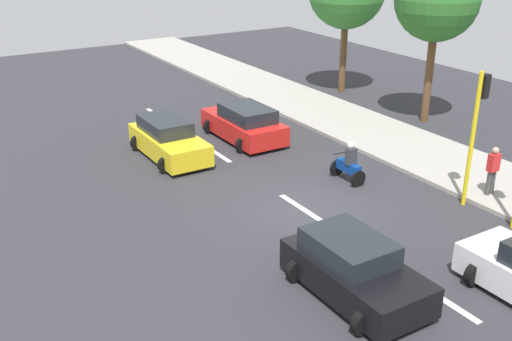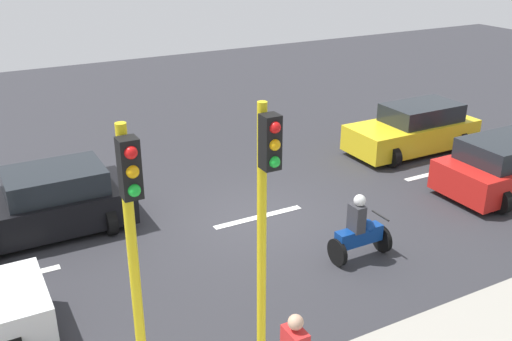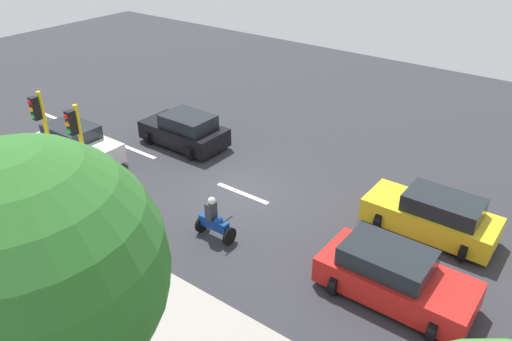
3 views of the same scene
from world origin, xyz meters
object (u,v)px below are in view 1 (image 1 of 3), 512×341
Objects in this scene: car_red at (244,124)px; traffic_light_corner at (477,120)px; car_black at (354,269)px; motorcycle at (348,165)px; car_yellow_cab at (168,140)px; pedestrian_near_signal at (493,169)px.

car_red is 0.95× the size of traffic_light_corner.
car_black is 7.21m from motorcycle.
car_yellow_cab is 0.95× the size of traffic_light_corner.
car_black is 7.29m from traffic_light_corner.
motorcycle is (4.49, -5.64, -0.07)m from car_yellow_cab.
car_yellow_cab is at bearing 90.03° from car_black.
car_red is 12.01m from car_black.
car_black is at bearing -107.39° from car_red.
car_red is at bearing 98.78° from motorcycle.
car_red is at bearing 113.26° from pedestrian_near_signal.
car_yellow_cab is 2.52× the size of pedestrian_near_signal.
motorcycle is at bearing -81.22° from car_red.
car_yellow_cab is 1.08× the size of car_black.
car_red is at bearing 72.61° from car_black.
pedestrian_near_signal is (7.65, -9.26, 0.35)m from car_yellow_cab.
pedestrian_near_signal is at bearing -5.50° from traffic_light_corner.
traffic_light_corner reaches higher than car_yellow_cab.
traffic_light_corner is at bearing -54.16° from car_yellow_cab.
motorcycle reaches higher than car_red.
traffic_light_corner is at bearing -72.07° from car_red.
motorcycle is 4.83m from pedestrian_near_signal.
car_black is 2.58× the size of motorcycle.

